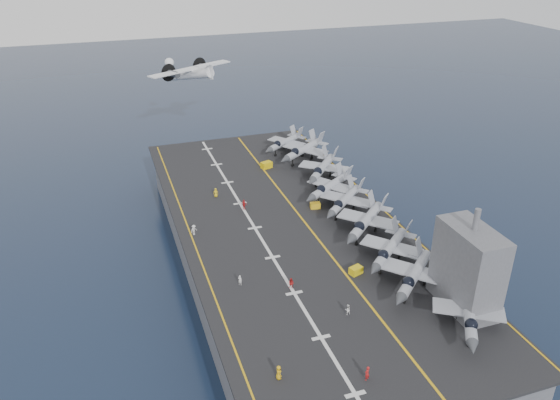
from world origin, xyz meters
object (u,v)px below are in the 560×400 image
object	(u,v)px
fighter_jet_0	(469,312)
tow_cart_a	(356,270)
transport_plane	(191,74)
island_superstructure	(469,259)

from	to	relation	value
fighter_jet_0	tow_cart_a	bearing A→B (deg)	118.01
transport_plane	island_superstructure	bearing A→B (deg)	-77.89
island_superstructure	transport_plane	bearing A→B (deg)	102.11
fighter_jet_0	transport_plane	size ratio (longest dim) A/B	0.55
tow_cart_a	transport_plane	world-z (taller)	transport_plane
tow_cart_a	transport_plane	bearing A→B (deg)	96.58
island_superstructure	tow_cart_a	distance (m)	17.12
fighter_jet_0	tow_cart_a	world-z (taller)	fighter_jet_0
island_superstructure	fighter_jet_0	xyz separation A→B (m)	(-2.08, -4.16, -5.10)
fighter_jet_0	tow_cart_a	xyz separation A→B (m)	(-8.40, 15.79, -1.82)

